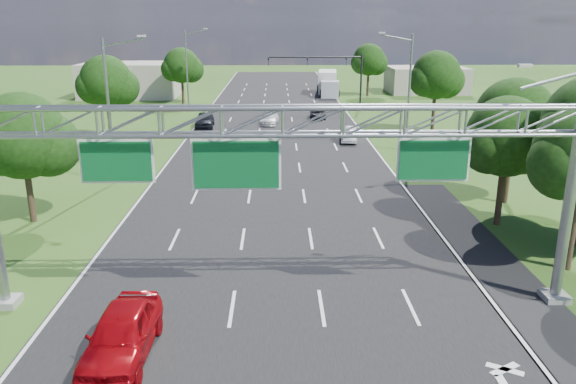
{
  "coord_description": "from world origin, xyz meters",
  "views": [
    {
      "loc": [
        0.05,
        -8.68,
        11.07
      ],
      "look_at": [
        0.53,
        15.57,
        3.65
      ],
      "focal_mm": 35.0,
      "sensor_mm": 36.0,
      "label": 1
    }
  ],
  "objects_px": {
    "sign_gantry": "(285,137)",
    "traffic_signal": "(334,68)",
    "box_truck": "(328,83)",
    "red_coupe": "(122,334)"
  },
  "relations": [
    {
      "from": "traffic_signal",
      "to": "sign_gantry",
      "type": "bearing_deg",
      "value": -97.68
    },
    {
      "from": "sign_gantry",
      "to": "red_coupe",
      "type": "relative_size",
      "value": 4.64
    },
    {
      "from": "sign_gantry",
      "to": "traffic_signal",
      "type": "height_order",
      "value": "sign_gantry"
    },
    {
      "from": "sign_gantry",
      "to": "red_coupe",
      "type": "bearing_deg",
      "value": -146.39
    },
    {
      "from": "red_coupe",
      "to": "sign_gantry",
      "type": "bearing_deg",
      "value": 34.65
    },
    {
      "from": "traffic_signal",
      "to": "box_truck",
      "type": "xyz_separation_m",
      "value": [
        0.52,
        14.51,
        -3.46
      ]
    },
    {
      "from": "traffic_signal",
      "to": "box_truck",
      "type": "distance_m",
      "value": 14.93
    },
    {
      "from": "sign_gantry",
      "to": "box_truck",
      "type": "distance_m",
      "value": 68.15
    },
    {
      "from": "sign_gantry",
      "to": "box_truck",
      "type": "bearing_deg",
      "value": 83.52
    },
    {
      "from": "traffic_signal",
      "to": "box_truck",
      "type": "relative_size",
      "value": 1.27
    }
  ]
}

